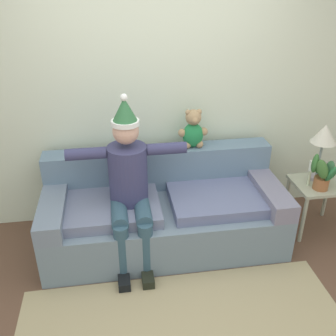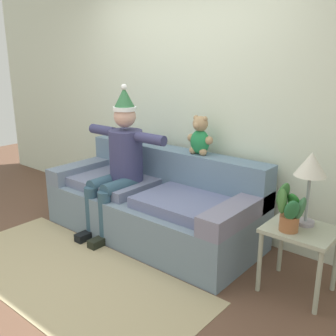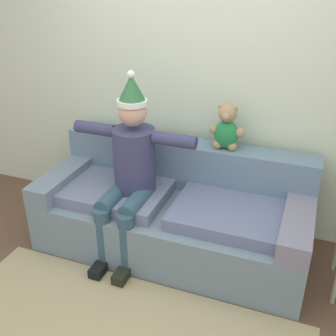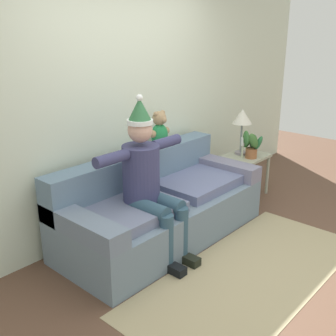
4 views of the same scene
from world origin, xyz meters
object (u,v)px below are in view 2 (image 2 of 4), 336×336
(couch, at_px, (155,203))
(table_lamp, at_px, (311,168))
(person_seated, at_px, (119,160))
(candle_tall, at_px, (284,204))
(side_table, at_px, (300,239))
(potted_plant, at_px, (290,209))
(teddy_bear, at_px, (200,137))

(couch, height_order, table_lamp, table_lamp)
(person_seated, relative_size, candle_tall, 5.81)
(side_table, height_order, candle_tall, candle_tall)
(couch, xyz_separation_m, side_table, (1.53, -0.07, 0.12))
(person_seated, relative_size, potted_plant, 4.18)
(person_seated, bearing_deg, side_table, 3.12)
(table_lamp, bearing_deg, side_table, -85.76)
(couch, xyz_separation_m, candle_tall, (1.39, -0.09, 0.37))
(candle_tall, bearing_deg, side_table, 8.01)
(couch, xyz_separation_m, potted_plant, (1.47, -0.16, 0.37))
(couch, bearing_deg, side_table, -2.51)
(teddy_bear, distance_m, side_table, 1.38)
(side_table, relative_size, candle_tall, 2.04)
(person_seated, xyz_separation_m, candle_tall, (1.71, 0.08, -0.06))
(teddy_bear, bearing_deg, table_lamp, -13.00)
(side_table, height_order, table_lamp, table_lamp)
(candle_tall, bearing_deg, teddy_bear, 160.05)
(table_lamp, distance_m, candle_tall, 0.33)
(person_seated, xyz_separation_m, side_table, (1.85, 0.10, -0.32))
(person_seated, height_order, candle_tall, person_seated)
(couch, height_order, candle_tall, couch)
(couch, xyz_separation_m, table_lamp, (1.53, 0.02, 0.66))
(teddy_bear, xyz_separation_m, table_lamp, (1.19, -0.28, -0.03))
(person_seated, bearing_deg, teddy_bear, 35.49)
(person_seated, xyz_separation_m, teddy_bear, (0.65, 0.46, 0.25))
(side_table, distance_m, candle_tall, 0.29)
(teddy_bear, height_order, potted_plant, teddy_bear)
(teddy_bear, bearing_deg, candle_tall, -19.95)
(couch, height_order, potted_plant, potted_plant)
(potted_plant, distance_m, candle_tall, 0.11)
(person_seated, relative_size, teddy_bear, 3.94)
(person_seated, distance_m, table_lamp, 1.87)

